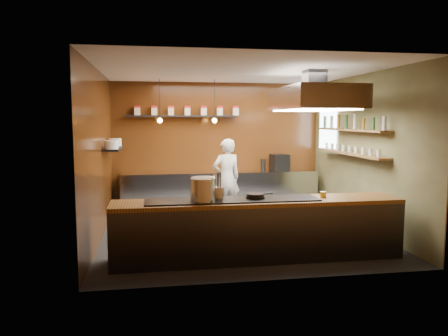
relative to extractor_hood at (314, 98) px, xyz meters
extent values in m
plane|color=black|center=(-1.30, 0.40, -2.51)|extent=(5.00, 5.00, 0.00)
plane|color=#3F230B|center=(-1.30, 2.90, -1.01)|extent=(5.00, 0.00, 5.00)
plane|color=#3F230B|center=(-3.80, 0.40, -1.01)|extent=(0.00, 5.00, 5.00)
plane|color=#4C482B|center=(1.20, 0.40, -1.01)|extent=(0.00, 5.00, 5.00)
plane|color=silver|center=(-1.30, 0.40, 0.49)|extent=(5.00, 5.00, 0.00)
plane|color=white|center=(1.15, 2.10, -0.61)|extent=(0.00, 1.00, 1.00)
cube|color=silver|center=(-1.30, 2.57, -2.06)|extent=(4.60, 0.65, 0.90)
cube|color=#38383D|center=(-1.30, -1.20, -2.08)|extent=(4.40, 0.70, 0.86)
cube|color=brown|center=(-1.30, -1.20, -1.62)|extent=(4.40, 0.72, 0.06)
cube|color=black|center=(-1.70, -1.20, -1.58)|extent=(2.60, 0.55, 0.02)
cube|color=black|center=(-2.20, 2.76, -0.31)|extent=(2.60, 0.26, 0.04)
cube|color=black|center=(-3.64, 1.40, -0.96)|extent=(0.30, 1.40, 0.04)
cube|color=brown|center=(1.04, 0.70, -0.59)|extent=(0.26, 2.80, 0.04)
cube|color=brown|center=(1.04, 0.70, -1.06)|extent=(0.26, 2.80, 0.04)
cube|color=#38383D|center=(0.00, 0.00, 0.34)|extent=(0.35, 0.35, 0.30)
cube|color=silver|center=(0.00, 0.00, -0.01)|extent=(1.20, 2.00, 0.40)
cube|color=white|center=(0.00, 0.00, -0.22)|extent=(1.00, 1.80, 0.02)
cylinder|color=black|center=(-2.70, 2.10, 0.04)|extent=(0.01, 0.01, 0.90)
sphere|color=orange|center=(-2.70, 2.10, -0.41)|extent=(0.10, 0.10, 0.10)
cylinder|color=black|center=(-1.50, 2.10, 0.04)|extent=(0.01, 0.01, 0.90)
sphere|color=orange|center=(-1.50, 2.10, -0.41)|extent=(0.10, 0.10, 0.10)
cube|color=beige|center=(-3.20, 2.76, -0.20)|extent=(0.13, 0.13, 0.17)
cube|color=#B11C15|center=(-3.20, 2.76, -0.09)|extent=(0.13, 0.13, 0.05)
cube|color=beige|center=(-2.82, 2.76, -0.20)|extent=(0.13, 0.13, 0.17)
cube|color=#B11C15|center=(-2.82, 2.76, -0.09)|extent=(0.13, 0.13, 0.05)
cube|color=beige|center=(-2.43, 2.76, -0.20)|extent=(0.13, 0.13, 0.17)
cube|color=#B11C15|center=(-2.43, 2.76, -0.09)|extent=(0.13, 0.13, 0.05)
cube|color=beige|center=(-2.05, 2.76, -0.20)|extent=(0.13, 0.13, 0.17)
cube|color=#B11C15|center=(-2.05, 2.76, -0.09)|extent=(0.14, 0.13, 0.05)
cube|color=beige|center=(-1.67, 2.76, -0.20)|extent=(0.13, 0.13, 0.17)
cube|color=#B11C15|center=(-1.67, 2.76, -0.09)|extent=(0.14, 0.13, 0.05)
cube|color=beige|center=(-1.28, 2.76, -0.20)|extent=(0.13, 0.13, 0.17)
cube|color=#B11C15|center=(-1.28, 2.76, -0.09)|extent=(0.14, 0.13, 0.05)
cube|color=beige|center=(-0.90, 2.76, -0.20)|extent=(0.13, 0.13, 0.17)
cube|color=#B11C15|center=(-0.90, 2.76, -0.09)|extent=(0.14, 0.13, 0.05)
cylinder|color=white|center=(-3.64, 0.95, -0.86)|extent=(0.26, 0.26, 0.16)
cylinder|color=white|center=(-3.64, 1.85, -0.86)|extent=(0.26, 0.26, 0.16)
cylinder|color=silver|center=(1.04, -0.60, -0.45)|extent=(0.06, 0.06, 0.24)
cylinder|color=#2D5933|center=(1.04, -0.23, -0.45)|extent=(0.06, 0.06, 0.24)
cylinder|color=#8C601E|center=(1.04, 0.14, -0.45)|extent=(0.06, 0.06, 0.24)
cylinder|color=silver|center=(1.04, 0.51, -0.45)|extent=(0.06, 0.06, 0.24)
cylinder|color=#2D5933|center=(1.04, 0.89, -0.45)|extent=(0.06, 0.06, 0.24)
cylinder|color=#8C601E|center=(1.04, 1.26, -0.45)|extent=(0.06, 0.06, 0.24)
cylinder|color=silver|center=(1.04, 1.63, -0.45)|extent=(0.06, 0.06, 0.24)
cylinder|color=#2D5933|center=(1.04, 2.00, -0.45)|extent=(0.06, 0.06, 0.24)
cylinder|color=silver|center=(1.04, -0.45, -0.97)|extent=(0.07, 0.07, 0.13)
cylinder|color=silver|center=(1.04, -0.16, -0.97)|extent=(0.07, 0.07, 0.13)
cylinder|color=silver|center=(1.04, 0.12, -0.97)|extent=(0.07, 0.07, 0.13)
cylinder|color=silver|center=(1.04, 0.41, -0.97)|extent=(0.07, 0.07, 0.13)
cylinder|color=silver|center=(1.04, 0.70, -0.97)|extent=(0.07, 0.07, 0.13)
cylinder|color=silver|center=(1.04, 0.99, -0.97)|extent=(0.07, 0.07, 0.13)
cylinder|color=silver|center=(1.04, 1.27, -0.97)|extent=(0.07, 0.07, 0.13)
cylinder|color=silver|center=(1.04, 1.56, -0.97)|extent=(0.07, 0.07, 0.13)
cylinder|color=silver|center=(1.04, 1.85, -0.97)|extent=(0.07, 0.07, 0.13)
cylinder|color=#B3B5BB|center=(-2.13, -1.22, -1.39)|extent=(0.42, 0.42, 0.35)
cylinder|color=#B6B8BD|center=(-2.15, -1.28, -1.40)|extent=(0.46, 0.46, 0.34)
cylinder|color=silver|center=(-1.91, -1.23, -1.47)|extent=(0.19, 0.19, 0.19)
cylinder|color=black|center=(-1.34, -1.18, -1.55)|extent=(0.29, 0.29, 0.04)
cylinder|color=black|center=(-1.34, -1.18, -1.51)|extent=(0.27, 0.27, 0.04)
cylinder|color=black|center=(-1.13, -1.11, -1.51)|extent=(0.18, 0.08, 0.02)
cylinder|color=yellow|center=(-0.25, -1.16, -1.54)|extent=(0.12, 0.12, 0.09)
cube|color=black|center=(0.15, 2.57, -1.41)|extent=(0.44, 0.42, 0.39)
imported|color=silver|center=(-1.27, 1.85, -1.65)|extent=(0.69, 0.53, 1.71)
camera|label=1|loc=(-2.86, -7.53, -0.37)|focal=35.00mm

